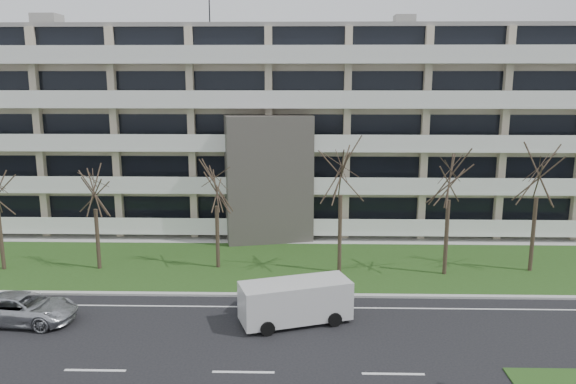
{
  "coord_description": "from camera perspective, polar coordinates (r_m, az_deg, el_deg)",
  "views": [
    {
      "loc": [
        2.27,
        -20.52,
        11.64
      ],
      "look_at": [
        1.56,
        10.0,
        5.33
      ],
      "focal_mm": 35.0,
      "sensor_mm": 36.0,
      "label": 1
    }
  ],
  "objects": [
    {
      "name": "blue_sedan",
      "position": [
        28.37,
        -0.37,
        -10.94
      ],
      "size": [
        4.7,
        2.74,
        1.46
      ],
      "primitive_type": "imported",
      "rotation": [
        0.0,
        0.0,
        1.29
      ],
      "color": "#7B8ED6",
      "rests_on": "ground"
    },
    {
      "name": "tree_4",
      "position": [
        32.75,
        5.42,
        2.82
      ],
      "size": [
        4.26,
        4.26,
        8.52
      ],
      "color": "#382B21",
      "rests_on": "ground"
    },
    {
      "name": "apartment_building",
      "position": [
        46.07,
        -1.52,
        6.65
      ],
      "size": [
        60.5,
        15.1,
        18.75
      ],
      "color": "#BDAD93",
      "rests_on": "ground"
    },
    {
      "name": "grass_verge",
      "position": [
        35.54,
        -2.43,
        -7.41
      ],
      "size": [
        90.0,
        10.0,
        0.06
      ],
      "primitive_type": "cube",
      "color": "#254316",
      "rests_on": "ground"
    },
    {
      "name": "silver_pickup",
      "position": [
        30.33,
        -25.31,
        -10.63
      ],
      "size": [
        5.26,
        2.74,
        1.41
      ],
      "primitive_type": "imported",
      "rotation": [
        0.0,
        0.0,
        1.49
      ],
      "color": "#B5B7BD",
      "rests_on": "ground"
    },
    {
      "name": "curb",
      "position": [
        30.86,
        -3.04,
        -10.38
      ],
      "size": [
        90.0,
        0.35,
        0.12
      ],
      "primitive_type": "cube",
      "color": "#B2B2AD",
      "rests_on": "ground"
    },
    {
      "name": "ground",
      "position": [
        23.7,
        -4.56,
        -17.79
      ],
      "size": [
        160.0,
        160.0,
        0.0
      ],
      "primitive_type": "plane",
      "color": "black",
      "rests_on": "ground"
    },
    {
      "name": "lane_edge_line",
      "position": [
        29.5,
        -3.26,
        -11.58
      ],
      "size": [
        90.0,
        0.12,
        0.01
      ],
      "primitive_type": "cube",
      "color": "white",
      "rests_on": "ground"
    },
    {
      "name": "tree_6",
      "position": [
        36.03,
        24.15,
        2.28
      ],
      "size": [
        4.11,
        4.11,
        8.22
      ],
      "color": "#382B21",
      "rests_on": "ground"
    },
    {
      "name": "sidewalk",
      "position": [
        40.77,
        -1.92,
        -4.87
      ],
      "size": [
        90.0,
        2.0,
        0.08
      ],
      "primitive_type": "cube",
      "color": "#B2B2AD",
      "rests_on": "ground"
    },
    {
      "name": "tree_5",
      "position": [
        33.64,
        16.16,
        2.19
      ],
      "size": [
        4.09,
        4.09,
        8.18
      ],
      "color": "#382B21",
      "rests_on": "ground"
    },
    {
      "name": "tree_3",
      "position": [
        33.94,
        -7.33,
        1.08
      ],
      "size": [
        3.51,
        3.51,
        7.03
      ],
      "color": "#382B21",
      "rests_on": "ground"
    },
    {
      "name": "tree_2",
      "position": [
        35.43,
        -19.13,
        0.65
      ],
      "size": [
        3.39,
        3.39,
        6.77
      ],
      "color": "#382B21",
      "rests_on": "ground"
    },
    {
      "name": "white_van",
      "position": [
        27.34,
        0.89,
        -10.73
      ],
      "size": [
        5.6,
        3.51,
        2.04
      ],
      "rotation": [
        0.0,
        0.0,
        0.32
      ],
      "color": "silver",
      "rests_on": "ground"
    }
  ]
}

